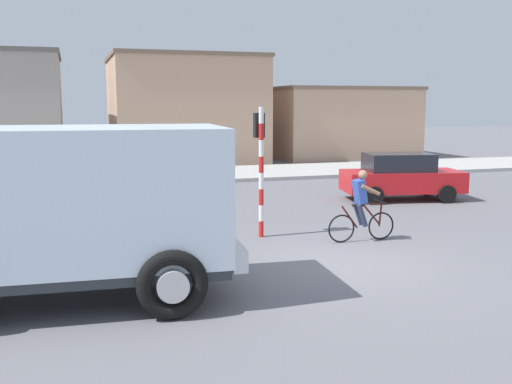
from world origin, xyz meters
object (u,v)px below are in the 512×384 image
object	(u,v)px
traffic_light_pole	(260,153)
pedestrian_near_kerb	(186,168)
truck_foreground	(67,203)
car_far_side	(401,176)
cyclist	(362,206)
car_white_mid	(114,171)
car_red_near	(46,196)

from	to	relation	value
traffic_light_pole	pedestrian_near_kerb	xyz separation A→B (m)	(-0.30, 8.20, -1.22)
truck_foreground	car_far_side	distance (m)	13.18
cyclist	pedestrian_near_kerb	bearing A→B (deg)	104.49
car_white_mid	pedestrian_near_kerb	xyz separation A→B (m)	(2.66, -0.03, 0.03)
car_red_near	car_white_mid	distance (m)	5.75
car_far_side	car_red_near	bearing A→B (deg)	-175.25
car_white_mid	cyclist	bearing A→B (deg)	-61.70
car_red_near	car_far_side	distance (m)	11.45
car_white_mid	car_far_side	size ratio (longest dim) A/B	1.00
car_far_side	truck_foreground	bearing A→B (deg)	-145.29
truck_foreground	pedestrian_near_kerb	distance (m)	12.60
traffic_light_pole	car_white_mid	world-z (taller)	traffic_light_pole
car_red_near	pedestrian_near_kerb	world-z (taller)	pedestrian_near_kerb
traffic_light_pole	car_white_mid	bearing A→B (deg)	109.77
car_red_near	car_far_side	size ratio (longest dim) A/B	0.95
traffic_light_pole	car_white_mid	size ratio (longest dim) A/B	0.75
traffic_light_pole	pedestrian_near_kerb	size ratio (longest dim) A/B	1.98
pedestrian_near_kerb	cyclist	bearing A→B (deg)	-75.51
truck_foreground	traffic_light_pole	distance (m)	5.81
traffic_light_pole	car_red_near	size ratio (longest dim) A/B	0.79
cyclist	pedestrian_near_kerb	xyz separation A→B (m)	(-2.44, 9.44, -0.02)
car_far_side	pedestrian_near_kerb	xyz separation A→B (m)	(-6.60, 4.35, 0.03)
truck_foreground	pedestrian_near_kerb	xyz separation A→B (m)	(4.21, 11.84, -0.82)
car_red_near	car_far_side	xyz separation A→B (m)	(11.41, 0.95, 0.00)
truck_foreground	cyclist	bearing A→B (deg)	19.84
cyclist	pedestrian_near_kerb	size ratio (longest dim) A/B	1.07
cyclist	car_far_side	distance (m)	6.57
traffic_light_pole	car_far_side	size ratio (longest dim) A/B	0.75
truck_foreground	traffic_light_pole	world-z (taller)	traffic_light_pole
cyclist	truck_foreground	bearing A→B (deg)	-160.16
truck_foreground	traffic_light_pole	size ratio (longest dim) A/B	1.74
truck_foreground	car_white_mid	xyz separation A→B (m)	(1.55, 11.87, -0.85)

